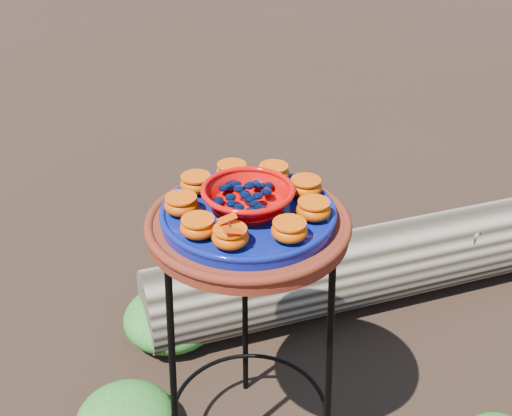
{
  "coord_description": "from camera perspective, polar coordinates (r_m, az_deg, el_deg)",
  "views": [
    {
      "loc": [
        -0.06,
        -1.16,
        1.46
      ],
      "look_at": [
        0.02,
        0.0,
        0.76
      ],
      "focal_mm": 45.0,
      "sensor_mm": 36.0,
      "label": 1
    }
  ],
  "objects": [
    {
      "name": "butterfly",
      "position": [
        1.22,
        -2.34,
        -1.55
      ],
      "size": [
        0.09,
        0.07,
        0.01
      ],
      "primitive_type": null,
      "rotation": [
        0.0,
        0.0,
        0.22
      ],
      "color": "#CF3600",
      "rests_on": "orange_half_0"
    },
    {
      "name": "orange_half_0",
      "position": [
        1.23,
        -2.31,
        -2.61
      ],
      "size": [
        0.07,
        0.07,
        0.04
      ],
      "primitive_type": "ellipsoid",
      "color": "#D34500",
      "rests_on": "cobalt_plate"
    },
    {
      "name": "orange_half_3",
      "position": [
        1.4,
        4.44,
        1.83
      ],
      "size": [
        0.07,
        0.07,
        0.04
      ],
      "primitive_type": "ellipsoid",
      "color": "#D34500",
      "rests_on": "cobalt_plate"
    },
    {
      "name": "orange_half_5",
      "position": [
        1.47,
        -2.16,
        3.23
      ],
      "size": [
        0.07,
        0.07,
        0.04
      ],
      "primitive_type": "ellipsoid",
      "color": "#D34500",
      "rests_on": "cobalt_plate"
    },
    {
      "name": "orange_half_8",
      "position": [
        1.27,
        -5.16,
        -1.72
      ],
      "size": [
        0.07,
        0.07,
        0.04
      ],
      "primitive_type": "ellipsoid",
      "color": "#D34500",
      "rests_on": "cobalt_plate"
    },
    {
      "name": "driftwood_log",
      "position": [
        2.26,
        8.61,
        -5.33
      ],
      "size": [
        1.5,
        0.75,
        0.27
      ],
      "primitive_type": null,
      "rotation": [
        0.0,
        0.0,
        0.27
      ],
      "color": "black",
      "rests_on": "ground"
    },
    {
      "name": "orange_half_4",
      "position": [
        1.46,
        1.58,
        3.1
      ],
      "size": [
        0.07,
        0.07,
        0.04
      ],
      "primitive_type": "ellipsoid",
      "color": "#D34500",
      "rests_on": "cobalt_plate"
    },
    {
      "name": "orange_half_6",
      "position": [
        1.42,
        -5.34,
        2.17
      ],
      "size": [
        0.07,
        0.07,
        0.04
      ],
      "primitive_type": "ellipsoid",
      "color": "#D34500",
      "rests_on": "cobalt_plate"
    },
    {
      "name": "cobalt_plate",
      "position": [
        1.36,
        -0.71,
        -0.59
      ],
      "size": [
        0.37,
        0.37,
        0.02
      ],
      "primitive_type": "cylinder",
      "color": "#05135D",
      "rests_on": "terracotta_saucer"
    },
    {
      "name": "foliage_back",
      "position": [
        2.15,
        -7.55,
        -9.53
      ],
      "size": [
        0.31,
        0.31,
        0.16
      ],
      "primitive_type": "ellipsoid",
      "color": "#155714",
      "rests_on": "ground"
    },
    {
      "name": "glass_gems",
      "position": [
        1.33,
        -0.73,
        2.22
      ],
      "size": [
        0.14,
        0.14,
        0.02
      ],
      "primitive_type": null,
      "color": "black",
      "rests_on": "red_bowl"
    },
    {
      "name": "terracotta_saucer",
      "position": [
        1.38,
        -0.7,
        -1.65
      ],
      "size": [
        0.43,
        0.43,
        0.04
      ],
      "primitive_type": "cylinder",
      "color": "#5A1B08",
      "rests_on": "plant_stand"
    },
    {
      "name": "orange_half_1",
      "position": [
        1.25,
        2.98,
        -2.04
      ],
      "size": [
        0.07,
        0.07,
        0.04
      ],
      "primitive_type": "ellipsoid",
      "color": "#D34500",
      "rests_on": "cobalt_plate"
    },
    {
      "name": "plant_stand",
      "position": [
        1.61,
        -0.61,
        -12.76
      ],
      "size": [
        0.44,
        0.44,
        0.7
      ],
      "primitive_type": null,
      "color": "black",
      "rests_on": "ground"
    },
    {
      "name": "red_bowl",
      "position": [
        1.34,
        -0.72,
        0.79
      ],
      "size": [
        0.19,
        0.19,
        0.05
      ],
      "primitive_type": null,
      "color": "red",
      "rests_on": "cobalt_plate"
    },
    {
      "name": "orange_half_2",
      "position": [
        1.32,
        5.14,
        -0.17
      ],
      "size": [
        0.07,
        0.07,
        0.04
      ],
      "primitive_type": "ellipsoid",
      "color": "#D34500",
      "rests_on": "cobalt_plate"
    },
    {
      "name": "orange_half_7",
      "position": [
        1.34,
        -6.65,
        0.26
      ],
      "size": [
        0.07,
        0.07,
        0.04
      ],
      "primitive_type": "ellipsoid",
      "color": "#D34500",
      "rests_on": "cobalt_plate"
    }
  ]
}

